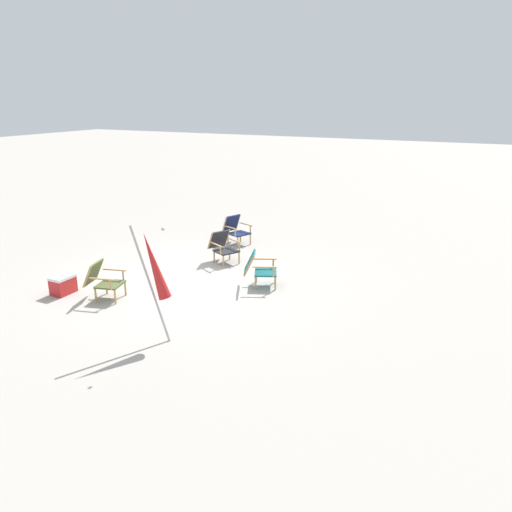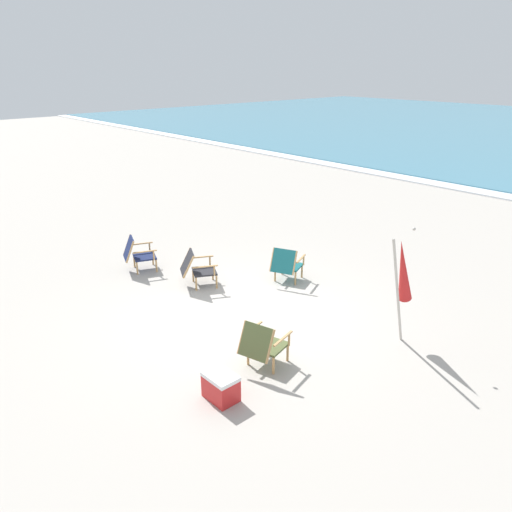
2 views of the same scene
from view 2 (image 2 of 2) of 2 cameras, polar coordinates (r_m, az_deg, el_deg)
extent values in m
plane|color=#B2AAA0|center=(9.55, -1.48, -6.62)|extent=(80.00, 80.00, 0.00)
cube|color=#19234C|center=(11.69, -12.61, -0.05)|extent=(0.66, 0.64, 0.04)
cube|color=#19234C|center=(11.57, -14.36, 0.85)|extent=(0.54, 0.39, 0.50)
cylinder|color=tan|center=(11.99, -11.71, -0.25)|extent=(0.04, 0.04, 0.32)
cylinder|color=tan|center=(11.56, -11.32, -1.05)|extent=(0.04, 0.04, 0.32)
cylinder|color=tan|center=(11.94, -13.75, -0.52)|extent=(0.04, 0.04, 0.32)
cylinder|color=tan|center=(11.51, -13.43, -1.33)|extent=(0.04, 0.04, 0.32)
cube|color=tan|center=(11.87, -13.00, 1.38)|extent=(0.23, 0.50, 0.02)
cylinder|color=tan|center=(11.93, -12.07, 1.00)|extent=(0.04, 0.04, 0.22)
cube|color=tan|center=(11.35, -12.58, 0.49)|extent=(0.23, 0.50, 0.02)
cylinder|color=tan|center=(11.41, -11.61, 0.09)|extent=(0.04, 0.04, 0.22)
cylinder|color=tan|center=(11.81, -14.51, 1.25)|extent=(0.12, 0.23, 0.50)
cylinder|color=tan|center=(11.33, -14.20, 0.43)|extent=(0.12, 0.23, 0.50)
cube|color=#515B33|center=(7.95, 1.39, -10.14)|extent=(0.62, 0.60, 0.04)
cube|color=#515B33|center=(7.57, -0.02, -9.78)|extent=(0.54, 0.37, 0.49)
cylinder|color=tan|center=(8.29, 0.79, -9.98)|extent=(0.04, 0.04, 0.32)
cylinder|color=tan|center=(8.09, 3.64, -10.90)|extent=(0.04, 0.04, 0.32)
cylinder|color=tan|center=(7.99, -0.91, -11.32)|extent=(0.04, 0.04, 0.32)
cylinder|color=tan|center=(7.78, 2.01, -12.33)|extent=(0.04, 0.04, 0.32)
cube|color=tan|center=(7.95, -0.40, -8.28)|extent=(0.17, 0.52, 0.02)
cylinder|color=tan|center=(8.14, 0.34, -8.41)|extent=(0.04, 0.04, 0.22)
cube|color=tan|center=(7.70, 3.11, -9.39)|extent=(0.17, 0.52, 0.02)
cylinder|color=tan|center=(7.90, 3.80, -9.49)|extent=(0.04, 0.04, 0.22)
cylinder|color=tan|center=(7.70, -1.63, -9.24)|extent=(0.10, 0.26, 0.49)
cylinder|color=tan|center=(7.46, 1.64, -10.33)|extent=(0.10, 0.26, 0.49)
cube|color=#196066|center=(10.91, 3.77, -1.12)|extent=(0.67, 0.65, 0.04)
cube|color=#196066|center=(10.51, 3.14, -0.61)|extent=(0.56, 0.44, 0.49)
cylinder|color=tan|center=(11.23, 3.01, -1.32)|extent=(0.04, 0.04, 0.32)
cylinder|color=tan|center=(11.09, 5.27, -1.68)|extent=(0.04, 0.04, 0.32)
cylinder|color=tan|center=(10.86, 2.20, -2.12)|extent=(0.04, 0.04, 0.32)
cylinder|color=tan|center=(10.71, 4.53, -2.51)|extent=(0.04, 0.04, 0.32)
cube|color=tan|center=(10.90, 2.38, 0.13)|extent=(0.25, 0.50, 0.02)
cylinder|color=tan|center=(11.10, 2.72, -0.08)|extent=(0.04, 0.04, 0.22)
cube|color=tan|center=(10.72, 5.16, -0.30)|extent=(0.25, 0.50, 0.02)
cylinder|color=tan|center=(10.93, 5.46, -0.51)|extent=(0.04, 0.04, 0.22)
cylinder|color=tan|center=(10.60, 1.85, -0.40)|extent=(0.14, 0.25, 0.49)
cylinder|color=tan|center=(10.43, 4.45, -0.82)|extent=(0.14, 0.25, 0.49)
cube|color=#28282D|center=(10.66, -5.92, -1.74)|extent=(0.68, 0.67, 0.04)
cube|color=#28282D|center=(10.53, -7.89, -0.76)|extent=(0.56, 0.47, 0.48)
cylinder|color=tan|center=(10.97, -4.96, -1.94)|extent=(0.04, 0.04, 0.32)
cylinder|color=tan|center=(10.54, -4.53, -2.91)|extent=(0.04, 0.04, 0.32)
cylinder|color=tan|center=(10.91, -7.19, -2.15)|extent=(0.04, 0.04, 0.32)
cylinder|color=tan|center=(10.49, -6.86, -3.14)|extent=(0.04, 0.04, 0.32)
cube|color=tan|center=(10.83, -6.29, -0.12)|extent=(0.28, 0.48, 0.02)
cylinder|color=tan|center=(10.90, -5.29, -0.57)|extent=(0.04, 0.04, 0.22)
cube|color=tan|center=(10.32, -5.83, -1.21)|extent=(0.28, 0.48, 0.02)
cylinder|color=tan|center=(10.39, -4.79, -1.68)|extent=(0.04, 0.04, 0.22)
cylinder|color=tan|center=(10.77, -8.05, -0.27)|extent=(0.16, 0.26, 0.48)
cylinder|color=tan|center=(10.30, -7.72, -1.27)|extent=(0.16, 0.26, 0.48)
cylinder|color=#B7B2A8|center=(8.37, 15.86, -4.03)|extent=(0.09, 0.68, 2.01)
cone|color=red|center=(8.33, 16.47, -1.60)|extent=(0.26, 0.57, 1.17)
sphere|color=#B7B2A8|center=(8.28, 17.62, 2.96)|extent=(0.06, 0.06, 0.06)
cube|color=red|center=(7.29, -4.03, -14.86)|extent=(0.48, 0.34, 0.34)
cube|color=white|center=(7.17, -4.08, -13.56)|extent=(0.49, 0.35, 0.06)
camera|label=1|loc=(11.91, 60.78, 8.71)|focal=35.00mm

